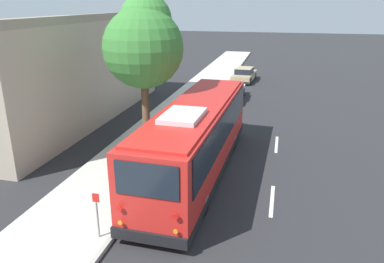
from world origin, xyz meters
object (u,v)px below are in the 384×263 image
Objects in this scene: street_tree at (144,42)px; sign_post_near at (97,215)px; parked_sedan_white at (231,92)px; shuttle_bus at (196,135)px; sign_post_far at (120,194)px; parked_sedan_tan at (244,75)px; fire_hydrant at (195,111)px.

street_tree reaches higher than sign_post_near.
shuttle_bus is at bearing -178.13° from parked_sedan_white.
sign_post_far is at bearing 155.44° from shuttle_bus.
shuttle_bus is 13.29m from parked_sedan_white.
street_tree is 6.19× the size of sign_post_far.
street_tree is 7.43m from sign_post_far.
sign_post_near is 1.27× the size of sign_post_far.
street_tree is at bearing 167.30° from parked_sedan_white.
sign_post_far is at bearing -179.48° from parked_sedan_tan.
parked_sedan_white is 7.26m from parked_sedan_tan.
parked_sedan_white is 1.03× the size of parked_sedan_tan.
sign_post_near is at bearing -171.49° from street_tree.
shuttle_bus is 13.99× the size of fire_hydrant.
fire_hydrant is at bearing -0.08° from sign_post_far.
parked_sedan_white is 3.12× the size of sign_post_near.
sign_post_near is (-5.41, 1.83, -0.83)m from shuttle_bus.
shuttle_bus is at bearing -124.80° from street_tree.
parked_sedan_tan reaches higher than fire_hydrant.
fire_hydrant is at bearing 165.95° from parked_sedan_white.
sign_post_near is 12.99m from fire_hydrant.
street_tree reaches higher than sign_post_far.
street_tree reaches higher than parked_sedan_white.
sign_post_far reaches higher than parked_sedan_white.
parked_sedan_tan is (20.50, 0.15, -1.17)m from shuttle_bus.
sign_post_near is 1.69m from sign_post_far.
sign_post_far is (1.68, 0.00, -0.18)m from sign_post_near.
sign_post_far is (-5.78, -1.12, -4.54)m from street_tree.
parked_sedan_tan is at bearing -7.33° from fire_hydrant.
parked_sedan_white is at bearing -177.25° from parked_sedan_tan.
parked_sedan_white reaches higher than parked_sedan_tan.
parked_sedan_tan is 19.24m from street_tree.
parked_sedan_tan is 3.86× the size of sign_post_far.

